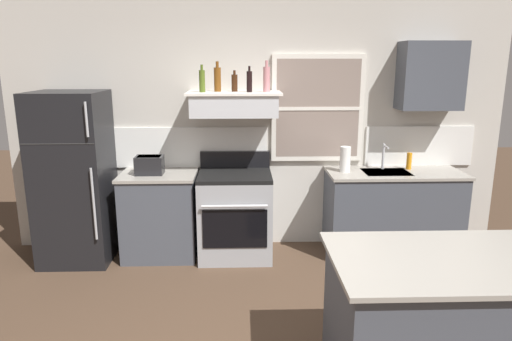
{
  "coord_description": "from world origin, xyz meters",
  "views": [
    {
      "loc": [
        -0.18,
        -2.77,
        2.06
      ],
      "look_at": [
        -0.05,
        1.2,
        1.1
      ],
      "focal_mm": 32.12,
      "sensor_mm": 36.0,
      "label": 1
    }
  ],
  "objects_px": {
    "refrigerator": "(74,178)",
    "bottle_balsamic_dark": "(249,81)",
    "bottle_amber_wine": "(217,79)",
    "bottle_brown_stout": "(235,83)",
    "bottle_rose_pink": "(267,79)",
    "stove_range": "(235,214)",
    "bottle_olive_oil_square": "(202,81)",
    "toaster": "(149,165)",
    "kitchen_island": "(442,326)",
    "paper_towel_roll": "(345,159)",
    "dish_soap_bottle": "(409,161)"
  },
  "relations": [
    {
      "from": "bottle_amber_wine",
      "to": "dish_soap_bottle",
      "type": "xyz_separation_m",
      "value": [
        2.05,
        -0.0,
        -0.87
      ]
    },
    {
      "from": "refrigerator",
      "to": "bottle_rose_pink",
      "type": "height_order",
      "value": "bottle_rose_pink"
    },
    {
      "from": "refrigerator",
      "to": "bottle_amber_wine",
      "type": "xyz_separation_m",
      "value": [
        1.48,
        0.17,
        0.99
      ]
    },
    {
      "from": "bottle_olive_oil_square",
      "to": "bottle_brown_stout",
      "type": "relative_size",
      "value": 1.27
    },
    {
      "from": "bottle_amber_wine",
      "to": "bottle_balsamic_dark",
      "type": "height_order",
      "value": "bottle_amber_wine"
    },
    {
      "from": "bottle_rose_pink",
      "to": "dish_soap_bottle",
      "type": "xyz_separation_m",
      "value": [
        1.55,
        0.06,
        -0.88
      ]
    },
    {
      "from": "bottle_balsamic_dark",
      "to": "bottle_rose_pink",
      "type": "bearing_deg",
      "value": 11.32
    },
    {
      "from": "kitchen_island",
      "to": "bottle_rose_pink",
      "type": "bearing_deg",
      "value": 113.66
    },
    {
      "from": "paper_towel_roll",
      "to": "dish_soap_bottle",
      "type": "height_order",
      "value": "paper_towel_roll"
    },
    {
      "from": "refrigerator",
      "to": "bottle_amber_wine",
      "type": "height_order",
      "value": "bottle_amber_wine"
    },
    {
      "from": "stove_range",
      "to": "bottle_brown_stout",
      "type": "height_order",
      "value": "bottle_brown_stout"
    },
    {
      "from": "paper_towel_roll",
      "to": "kitchen_island",
      "type": "bearing_deg",
      "value": -86.25
    },
    {
      "from": "refrigerator",
      "to": "bottle_brown_stout",
      "type": "xyz_separation_m",
      "value": [
        1.66,
        0.16,
        0.95
      ]
    },
    {
      "from": "stove_range",
      "to": "bottle_brown_stout",
      "type": "relative_size",
      "value": 5.09
    },
    {
      "from": "bottle_amber_wine",
      "to": "bottle_brown_stout",
      "type": "height_order",
      "value": "bottle_amber_wine"
    },
    {
      "from": "stove_range",
      "to": "bottle_olive_oil_square",
      "type": "height_order",
      "value": "bottle_olive_oil_square"
    },
    {
      "from": "bottle_brown_stout",
      "to": "bottle_amber_wine",
      "type": "bearing_deg",
      "value": 179.79
    },
    {
      "from": "bottle_rose_pink",
      "to": "stove_range",
      "type": "bearing_deg",
      "value": -166.65
    },
    {
      "from": "toaster",
      "to": "stove_range",
      "type": "distance_m",
      "value": 1.03
    },
    {
      "from": "bottle_amber_wine",
      "to": "paper_towel_roll",
      "type": "distance_m",
      "value": 1.57
    },
    {
      "from": "dish_soap_bottle",
      "to": "kitchen_island",
      "type": "distance_m",
      "value": 2.41
    },
    {
      "from": "bottle_amber_wine",
      "to": "toaster",
      "type": "bearing_deg",
      "value": -169.07
    },
    {
      "from": "bottle_brown_stout",
      "to": "bottle_olive_oil_square",
      "type": "bearing_deg",
      "value": -165.15
    },
    {
      "from": "bottle_balsamic_dark",
      "to": "bottle_brown_stout",
      "type": "bearing_deg",
      "value": 146.9
    },
    {
      "from": "kitchen_island",
      "to": "toaster",
      "type": "bearing_deg",
      "value": 135.48
    },
    {
      "from": "toaster",
      "to": "bottle_amber_wine",
      "type": "distance_m",
      "value": 1.13
    },
    {
      "from": "refrigerator",
      "to": "kitchen_island",
      "type": "distance_m",
      "value": 3.66
    },
    {
      "from": "bottle_amber_wine",
      "to": "bottle_rose_pink",
      "type": "distance_m",
      "value": 0.5
    },
    {
      "from": "refrigerator",
      "to": "bottle_brown_stout",
      "type": "bearing_deg",
      "value": 5.68
    },
    {
      "from": "stove_range",
      "to": "bottle_olive_oil_square",
      "type": "distance_m",
      "value": 1.43
    },
    {
      "from": "bottle_amber_wine",
      "to": "bottle_brown_stout",
      "type": "relative_size",
      "value": 1.41
    },
    {
      "from": "toaster",
      "to": "bottle_olive_oil_square",
      "type": "xyz_separation_m",
      "value": [
        0.56,
        0.05,
        0.85
      ]
    },
    {
      "from": "toaster",
      "to": "bottle_brown_stout",
      "type": "height_order",
      "value": "bottle_brown_stout"
    },
    {
      "from": "bottle_rose_pink",
      "to": "kitchen_island",
      "type": "height_order",
      "value": "bottle_rose_pink"
    },
    {
      "from": "bottle_olive_oil_square",
      "to": "toaster",
      "type": "bearing_deg",
      "value": -174.83
    },
    {
      "from": "bottle_brown_stout",
      "to": "bottle_balsamic_dark",
      "type": "height_order",
      "value": "bottle_balsamic_dark"
    },
    {
      "from": "refrigerator",
      "to": "bottle_balsamic_dark",
      "type": "distance_m",
      "value": 2.05
    },
    {
      "from": "refrigerator",
      "to": "stove_range",
      "type": "relative_size",
      "value": 1.62
    },
    {
      "from": "stove_range",
      "to": "bottle_rose_pink",
      "type": "height_order",
      "value": "bottle_rose_pink"
    },
    {
      "from": "bottle_amber_wine",
      "to": "paper_towel_roll",
      "type": "bearing_deg",
      "value": -4.51
    },
    {
      "from": "bottle_amber_wine",
      "to": "kitchen_island",
      "type": "height_order",
      "value": "bottle_amber_wine"
    },
    {
      "from": "bottle_olive_oil_square",
      "to": "bottle_brown_stout",
      "type": "bearing_deg",
      "value": 14.85
    },
    {
      "from": "bottle_amber_wine",
      "to": "refrigerator",
      "type": "bearing_deg",
      "value": -173.64
    },
    {
      "from": "stove_range",
      "to": "dish_soap_bottle",
      "type": "relative_size",
      "value": 6.06
    },
    {
      "from": "stove_range",
      "to": "bottle_brown_stout",
      "type": "bearing_deg",
      "value": 87.87
    },
    {
      "from": "bottle_olive_oil_square",
      "to": "bottle_balsamic_dark",
      "type": "distance_m",
      "value": 0.47
    },
    {
      "from": "stove_range",
      "to": "bottle_rose_pink",
      "type": "relative_size",
      "value": 3.49
    },
    {
      "from": "refrigerator",
      "to": "stove_range",
      "type": "distance_m",
      "value": 1.7
    },
    {
      "from": "bottle_brown_stout",
      "to": "bottle_balsamic_dark",
      "type": "xyz_separation_m",
      "value": [
        0.15,
        -0.1,
        0.02
      ]
    },
    {
      "from": "bottle_olive_oil_square",
      "to": "refrigerator",
      "type": "bearing_deg",
      "value": -176.62
    }
  ]
}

